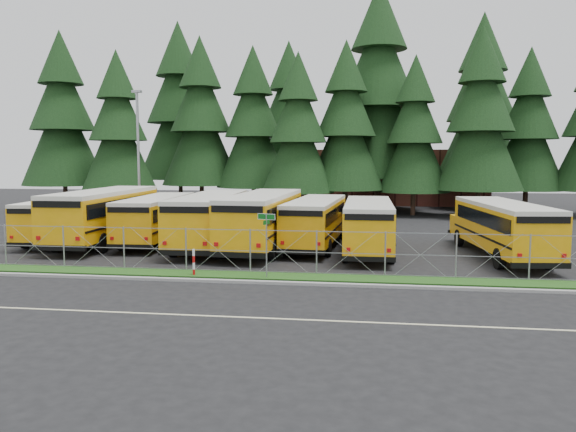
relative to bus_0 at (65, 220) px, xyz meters
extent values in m
plane|color=black|center=(14.35, -6.83, -1.32)|extent=(120.00, 120.00, 0.00)
cube|color=gray|center=(14.35, -9.93, -1.26)|extent=(50.00, 0.25, 0.12)
cube|color=#193F12|center=(14.35, -8.53, -1.29)|extent=(50.00, 1.40, 0.06)
cube|color=beige|center=(14.35, -14.83, -1.32)|extent=(50.00, 0.12, 0.01)
cube|color=brown|center=(20.35, 33.17, 1.68)|extent=(22.00, 10.00, 6.00)
cylinder|color=gray|center=(14.29, -8.90, 0.08)|extent=(0.06, 0.06, 2.80)
cube|color=#0C5917|center=(14.29, -8.90, 1.36)|extent=(0.77, 0.26, 0.22)
cube|color=white|center=(14.29, -8.90, 1.36)|extent=(0.81, 0.27, 0.26)
cube|color=#0C5917|center=(14.29, -8.90, 1.12)|extent=(0.19, 0.53, 0.18)
cylinder|color=#B20C0C|center=(11.03, -8.86, -0.72)|extent=(0.11, 0.11, 1.20)
cylinder|color=gray|center=(1.49, 8.02, 3.68)|extent=(0.20, 0.20, 10.00)
cube|color=gray|center=(1.49, 8.02, 8.73)|extent=(0.70, 0.35, 0.18)
camera|label=1|loc=(18.52, -32.30, 3.89)|focal=35.00mm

